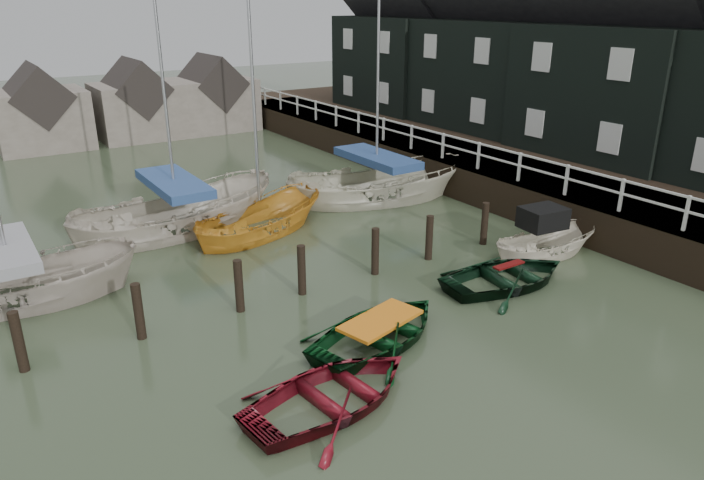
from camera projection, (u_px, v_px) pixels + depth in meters
ground at (406, 327)px, 15.20m from camera, size 120.00×120.00×0.00m
pier at (437, 162)px, 27.59m from camera, size 3.04×32.00×2.70m
land_strip at (522, 161)px, 30.68m from camera, size 14.00×38.00×1.50m
quay_houses at (558, 41)px, 27.58m from camera, size 6.52×28.14×10.01m
mooring_pilings at (305, 276)px, 16.79m from camera, size 13.72×0.22×1.80m
far_sheds at (134, 105)px, 35.22m from camera, size 14.00×4.08×4.39m
rowboat_red at (333, 405)px, 12.30m from camera, size 4.11×3.17×0.79m
rowboat_green at (380, 341)px, 14.59m from camera, size 4.44×3.64×0.80m
rowboat_dkgreen at (507, 285)px, 17.45m from camera, size 4.20×3.22×0.81m
motorboat at (544, 251)px, 19.43m from camera, size 3.83×1.80×2.22m
sailboat_a at (16, 300)px, 16.46m from camera, size 6.67×3.75×10.31m
sailboat_b at (179, 229)px, 21.55m from camera, size 7.52×3.43×11.31m
sailboat_c at (261, 232)px, 21.38m from camera, size 5.82×3.71×10.02m
sailboat_d at (376, 198)px, 24.86m from camera, size 7.76×4.60×11.49m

